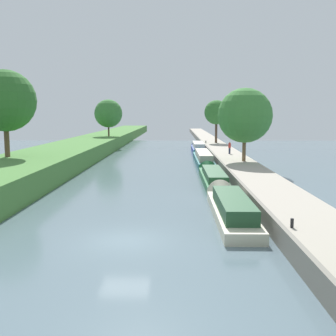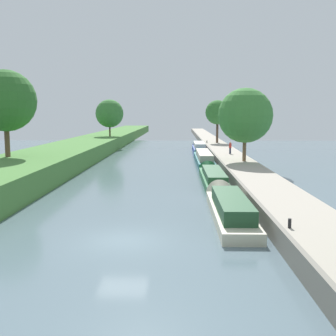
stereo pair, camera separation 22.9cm
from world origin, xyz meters
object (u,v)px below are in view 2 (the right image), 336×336
narrowboat_blue (199,148)px  mooring_bollard_far (207,142)px  narrowboat_teal (203,158)px  narrowboat_cream (229,206)px  mooring_bollard_near (290,223)px  person_walking (230,147)px  narrowboat_green (213,176)px

narrowboat_blue → mooring_bollard_far: (1.76, 5.93, 0.62)m
narrowboat_teal → narrowboat_cream: bearing=-90.2°
narrowboat_teal → mooring_bollard_near: 35.76m
mooring_bollard_near → narrowboat_cream: bearing=106.9°
narrowboat_cream → mooring_bollard_near: (2.06, -6.77, 0.72)m
narrowboat_teal → mooring_bollard_far: size_ratio=37.50×
person_walking → mooring_bollard_near: person_walking is taller
narrowboat_cream → person_walking: (3.77, 29.77, 1.37)m
narrowboat_teal → narrowboat_green: bearing=-90.3°
mooring_bollard_far → mooring_bollard_near: bearing=-90.0°
narrowboat_cream → narrowboat_teal: narrowboat_teal is taller
narrowboat_blue → mooring_bollard_near: narrowboat_blue is taller
mooring_bollard_far → narrowboat_teal: bearing=-95.2°
narrowboat_cream → narrowboat_green: narrowboat_cream is taller
narrowboat_cream → person_walking: 30.04m
person_walking → mooring_bollard_far: person_walking is taller
mooring_bollard_near → narrowboat_teal: bearing=93.1°
mooring_bollard_near → mooring_bollard_far: (0.00, 57.09, 0.00)m
narrowboat_cream → narrowboat_blue: 44.39m
narrowboat_cream → narrowboat_green: size_ratio=0.92×
narrowboat_green → mooring_bollard_near: (2.01, -19.92, 0.78)m
narrowboat_cream → mooring_bollard_near: size_ratio=27.66×
narrowboat_green → person_walking: size_ratio=8.17×
person_walking → mooring_bollard_far: size_ratio=3.69×
narrowboat_green → narrowboat_teal: bearing=89.7°
mooring_bollard_near → mooring_bollard_far: bearing=90.0°
narrowboat_green → narrowboat_cream: bearing=-90.2°
narrowboat_cream → mooring_bollard_near: bearing=-73.1°
mooring_bollard_far → narrowboat_green: bearing=-93.1°
narrowboat_teal → person_walking: (3.65, 0.84, 1.31)m
narrowboat_cream → narrowboat_green: 13.14m
narrowboat_teal → mooring_bollard_near: size_ratio=37.50×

